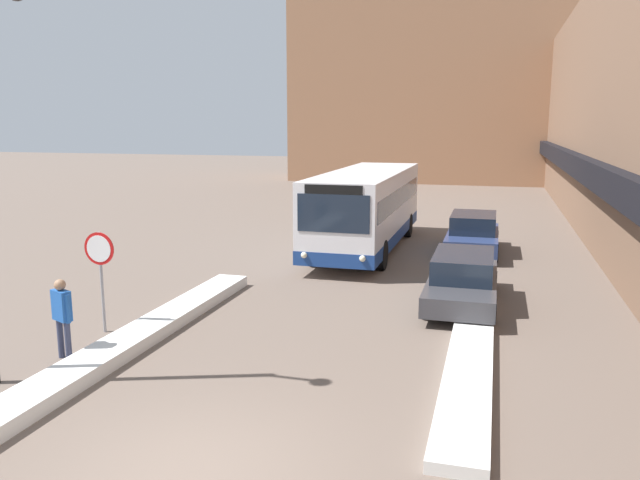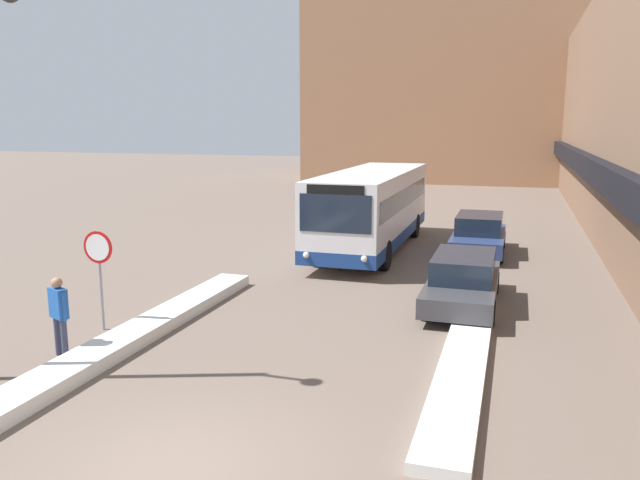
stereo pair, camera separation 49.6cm
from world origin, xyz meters
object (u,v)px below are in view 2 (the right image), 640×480
at_px(parked_car_front, 463,280).
at_px(pedestrian, 59,309).
at_px(city_bus, 372,207).
at_px(parked_car_middle, 479,234).
at_px(stop_sign, 99,259).

xyz_separation_m(parked_car_front, pedestrian, (-7.71, -6.37, 0.33)).
xyz_separation_m(city_bus, parked_car_front, (3.98, -6.53, -0.95)).
bearing_deg(parked_car_middle, city_bus, -172.90).
xyz_separation_m(parked_car_front, stop_sign, (-7.95, -4.67, 1.03)).
distance_m(parked_car_middle, pedestrian, 15.47).
distance_m(city_bus, parked_car_middle, 4.11).
bearing_deg(stop_sign, parked_car_front, 30.44).
height_order(city_bus, parked_car_middle, city_bus).
distance_m(city_bus, parked_car_front, 7.71).
bearing_deg(pedestrian, parked_car_front, 63.14).
relative_size(parked_car_middle, pedestrian, 2.72).
distance_m(city_bus, stop_sign, 11.89).
relative_size(stop_sign, pedestrian, 1.39).
distance_m(city_bus, pedestrian, 13.45).
bearing_deg(parked_car_front, parked_car_middle, 90.00).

